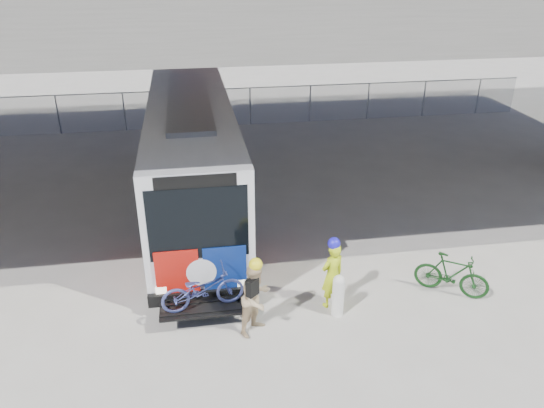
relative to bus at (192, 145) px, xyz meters
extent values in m
plane|color=#9E9991|center=(2.00, -3.28, -2.11)|extent=(160.00, 160.00, 0.00)
cube|color=silver|center=(0.00, -0.01, -0.16)|extent=(2.55, 12.00, 3.20)
cube|color=black|center=(0.00, 0.49, 0.48)|extent=(2.61, 11.00, 1.28)
cube|color=black|center=(0.00, -5.96, 0.23)|extent=(2.24, 0.12, 1.76)
cube|color=black|center=(0.00, -5.96, 1.25)|extent=(1.78, 0.12, 0.30)
cube|color=black|center=(0.00, -6.06, -1.66)|extent=(2.55, 0.20, 0.30)
cube|color=#B1150D|center=(-0.55, -6.03, -1.01)|extent=(1.00, 0.08, 1.20)
cube|color=navy|center=(0.55, -6.03, -1.01)|extent=(1.00, 0.08, 1.20)
cylinder|color=silver|center=(0.00, -6.05, -1.01)|extent=(0.70, 0.06, 0.70)
cube|color=gray|center=(0.00, -0.01, 1.51)|extent=(1.28, 7.20, 0.14)
cube|color=black|center=(0.00, -6.56, -1.66)|extent=(2.00, 0.70, 0.06)
cylinder|color=black|center=(-1.16, -4.41, -1.61)|extent=(0.30, 1.00, 1.00)
cylinder|color=black|center=(1.15, -4.41, -1.61)|extent=(0.30, 1.00, 1.00)
cylinder|color=black|center=(-1.16, 4.19, -1.61)|extent=(0.30, 1.00, 1.00)
cylinder|color=black|center=(1.15, 4.19, -1.61)|extent=(0.30, 1.00, 1.00)
cube|color=#B1150D|center=(-1.31, -3.81, -0.81)|extent=(0.06, 2.60, 1.70)
cube|color=navy|center=(-1.31, -2.21, -0.81)|extent=(0.06, 1.40, 1.70)
cube|color=#B1150D|center=(1.30, -3.81, -0.81)|extent=(0.06, 2.60, 1.70)
cube|color=navy|center=(1.30, -2.21, -0.81)|extent=(0.06, 1.40, 1.70)
imported|color=#39427F|center=(0.00, -6.56, -1.13)|extent=(1.96, 0.94, 0.99)
cylinder|color=gray|center=(-6.00, 8.72, -1.21)|extent=(0.06, 0.06, 1.80)
cylinder|color=gray|center=(-2.00, 8.72, -1.21)|extent=(0.06, 0.06, 1.80)
cylinder|color=gray|center=(2.00, 8.72, -1.21)|extent=(0.06, 0.06, 1.80)
cylinder|color=gray|center=(6.00, 8.72, -1.21)|extent=(0.06, 0.06, 1.80)
cylinder|color=gray|center=(10.00, 8.72, -1.21)|extent=(0.06, 0.06, 1.80)
cylinder|color=gray|center=(14.00, 8.72, -1.21)|extent=(0.06, 0.06, 1.80)
plane|color=gray|center=(2.00, 8.72, -1.21)|extent=(30.00, 0.00, 30.00)
cube|color=gray|center=(2.00, 8.72, -0.29)|extent=(30.00, 0.05, 0.04)
cylinder|color=white|center=(3.12, -6.70, -1.64)|extent=(0.28, 0.28, 0.94)
sphere|color=white|center=(3.12, -6.70, -1.17)|extent=(0.28, 0.28, 0.28)
imported|color=#C1D816|center=(3.07, -6.31, -1.26)|extent=(0.73, 0.61, 1.70)
sphere|color=#1D18CF|center=(3.07, -6.31, -0.39)|extent=(0.29, 0.29, 0.29)
imported|color=tan|center=(1.15, -6.96, -1.24)|extent=(1.06, 1.05, 1.73)
sphere|color=yellow|center=(1.15, -6.96, -0.36)|extent=(0.30, 0.30, 0.30)
cube|color=black|center=(1.05, -7.11, -0.83)|extent=(0.32, 0.31, 0.40)
imported|color=#123813|center=(6.15, -6.31, -1.56)|extent=(1.79, 1.46, 1.10)
camera|label=1|loc=(-0.06, -16.54, 5.72)|focal=35.00mm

